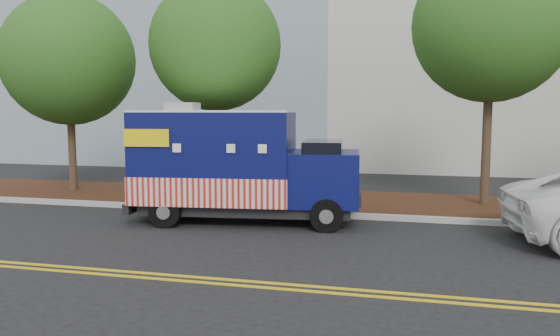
# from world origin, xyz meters

# --- Properties ---
(ground) EXTENTS (120.00, 120.00, 0.00)m
(ground) POSITION_xyz_m (0.00, 0.00, 0.00)
(ground) COLOR black
(ground) RESTS_ON ground
(curb) EXTENTS (120.00, 0.18, 0.15)m
(curb) POSITION_xyz_m (0.00, 1.40, 0.07)
(curb) COLOR #9E9E99
(curb) RESTS_ON ground
(mulch_strip) EXTENTS (120.00, 4.00, 0.15)m
(mulch_strip) POSITION_xyz_m (0.00, 3.50, 0.07)
(mulch_strip) COLOR black
(mulch_strip) RESTS_ON ground
(centerline_near) EXTENTS (120.00, 0.10, 0.01)m
(centerline_near) POSITION_xyz_m (0.00, -4.45, 0.01)
(centerline_near) COLOR gold
(centerline_near) RESTS_ON ground
(centerline_far) EXTENTS (120.00, 0.10, 0.01)m
(centerline_far) POSITION_xyz_m (0.00, -4.70, 0.01)
(centerline_far) COLOR gold
(centerline_far) RESTS_ON ground
(tree_a) EXTENTS (4.41, 4.41, 6.80)m
(tree_a) POSITION_xyz_m (-5.44, 3.32, 4.58)
(tree_a) COLOR #38281C
(tree_a) RESTS_ON ground
(tree_b) EXTENTS (4.05, 4.05, 6.91)m
(tree_b) POSITION_xyz_m (-0.07, 3.05, 4.88)
(tree_b) COLOR #38281C
(tree_b) RESTS_ON ground
(tree_c) EXTENTS (4.42, 4.42, 7.53)m
(tree_c) POSITION_xyz_m (7.99, 3.74, 5.31)
(tree_c) COLOR #38281C
(tree_c) RESTS_ON ground
(sign_post) EXTENTS (0.06, 0.06, 2.40)m
(sign_post) POSITION_xyz_m (-1.79, 1.86, 1.20)
(sign_post) COLOR #473828
(sign_post) RESTS_ON ground
(food_truck) EXTENTS (6.07, 2.84, 3.09)m
(food_truck) POSITION_xyz_m (1.46, 0.31, 1.40)
(food_truck) COLOR black
(food_truck) RESTS_ON ground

